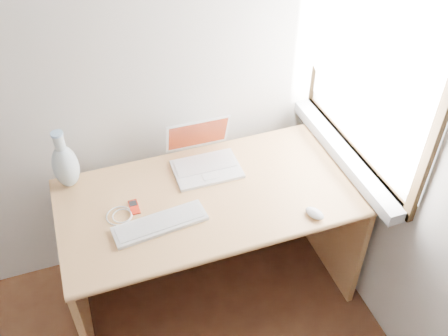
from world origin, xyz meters
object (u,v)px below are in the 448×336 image
object	(u,v)px
desk	(206,213)
laptop	(204,157)
vase	(65,165)
external_keyboard	(160,223)

from	to	relation	value
desk	laptop	world-z (taller)	laptop
vase	external_keyboard	bearing A→B (deg)	-49.30
laptop	external_keyboard	xyz separation A→B (m)	(-0.30, -0.32, -0.04)
external_keyboard	vase	size ratio (longest dim) A/B	1.37
desk	vase	world-z (taller)	vase
laptop	external_keyboard	size ratio (longest dim) A/B	0.77
external_keyboard	vase	world-z (taller)	vase
laptop	vase	distance (m)	0.65
laptop	external_keyboard	world-z (taller)	laptop
laptop	vase	world-z (taller)	vase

